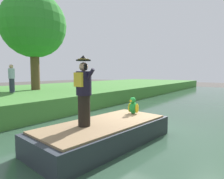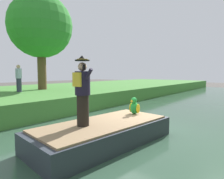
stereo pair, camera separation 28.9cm
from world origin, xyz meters
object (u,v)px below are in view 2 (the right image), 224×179
(tree_tall, at_px, (41,27))
(person_bystander, at_px, (19,78))
(boat, at_px, (104,133))
(person_pirate, at_px, (83,91))
(parrot_plush, at_px, (134,107))

(tree_tall, relative_size, person_bystander, 3.94)
(boat, xyz_separation_m, person_pirate, (-0.18, -0.62, 1.23))
(person_pirate, height_order, parrot_plush, person_pirate)
(boat, height_order, tree_tall, tree_tall)
(boat, bearing_deg, tree_tall, 159.29)
(tree_tall, bearing_deg, person_pirate, -24.79)
(parrot_plush, xyz_separation_m, person_bystander, (-7.94, -0.16, 0.83))
(boat, relative_size, person_bystander, 2.72)
(person_pirate, relative_size, parrot_plush, 3.25)
(tree_tall, height_order, person_bystander, tree_tall)
(tree_tall, bearing_deg, boat, -20.71)
(parrot_plush, bearing_deg, tree_tall, 168.77)
(boat, xyz_separation_m, tree_tall, (-8.43, 3.19, 4.76))
(tree_tall, bearing_deg, parrot_plush, -11.23)
(parrot_plush, relative_size, person_bystander, 0.36)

